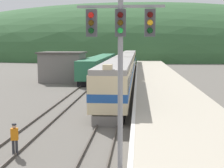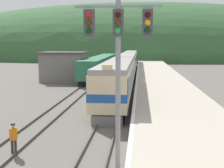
{
  "view_description": "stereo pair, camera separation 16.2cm",
  "coord_description": "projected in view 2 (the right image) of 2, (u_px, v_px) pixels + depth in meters",
  "views": [
    {
      "loc": [
        2.12,
        -8.48,
        5.78
      ],
      "look_at": [
        -0.11,
        17.93,
        2.36
      ],
      "focal_mm": 50.0,
      "sensor_mm": 36.0,
      "label": 1
    },
    {
      "loc": [
        2.28,
        -8.46,
        5.78
      ],
      "look_at": [
        -0.11,
        17.93,
        2.36
      ],
      "focal_mm": 50.0,
      "sensor_mm": 36.0,
      "label": 2
    }
  ],
  "objects": [
    {
      "name": "platform",
      "position": [
        156.0,
        72.0,
        58.16
      ],
      "size": [
        6.89,
        140.0,
        0.96
      ],
      "color": "#B2A893",
      "rests_on": "ground"
    },
    {
      "name": "track_main",
      "position": [
        131.0,
        67.0,
        78.43
      ],
      "size": [
        1.52,
        180.0,
        0.16
      ],
      "color": "#4C443D",
      "rests_on": "ground"
    },
    {
      "name": "track_siding",
      "position": [
        112.0,
        67.0,
        78.87
      ],
      "size": [
        1.52,
        180.0,
        0.16
      ],
      "color": "#4C443D",
      "rests_on": "ground"
    },
    {
      "name": "express_train_lead_car",
      "position": [
        118.0,
        79.0,
        31.76
      ],
      "size": [
        2.88,
        21.32,
        4.36
      ],
      "color": "black",
      "rests_on": "ground"
    },
    {
      "name": "distant_hills",
      "position": [
        135.0,
        57.0,
        138.13
      ],
      "size": [
        215.16,
        96.82,
        46.1
      ],
      "color": "#335B33",
      "rests_on": "ground"
    },
    {
      "name": "siding_train",
      "position": [
        101.0,
        65.0,
        57.89
      ],
      "size": [
        2.9,
        33.76,
        3.49
      ],
      "color": "black",
      "rests_on": "ground"
    },
    {
      "name": "station_shed",
      "position": [
        64.0,
        66.0,
        48.32
      ],
      "size": [
        6.7,
        6.17,
        4.56
      ],
      "color": "slate",
      "rests_on": "ground"
    },
    {
      "name": "carriage_third",
      "position": [
        131.0,
        59.0,
        74.75
      ],
      "size": [
        2.87,
        20.58,
        4.0
      ],
      "color": "black",
      "rests_on": "ground"
    },
    {
      "name": "signal_mast_main",
      "position": [
        118.0,
        50.0,
        11.84
      ],
      "size": [
        3.3,
        0.42,
        8.07
      ],
      "color": "gray",
      "rests_on": "ground"
    },
    {
      "name": "carriage_second",
      "position": [
        127.0,
        65.0,
        53.56
      ],
      "size": [
        2.87,
        20.58,
        4.0
      ],
      "color": "black",
      "rests_on": "ground"
    },
    {
      "name": "track_worker",
      "position": [
        14.0,
        137.0,
        16.21
      ],
      "size": [
        0.39,
        0.28,
        1.69
      ],
      "color": "#2D2D33",
      "rests_on": "ground"
    }
  ]
}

